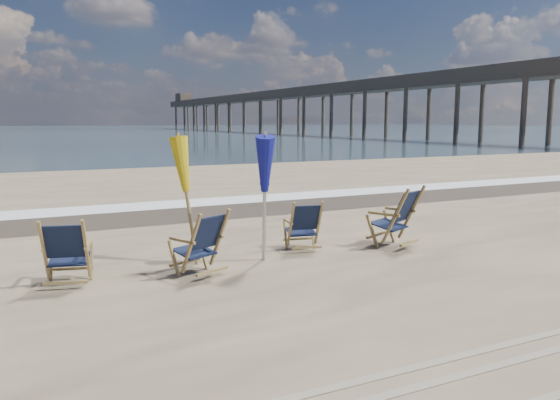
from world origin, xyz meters
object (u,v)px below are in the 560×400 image
(umbrella_yellow, at_px, (188,170))
(fishing_pier, at_px, (295,105))
(beach_chair_2, at_px, (319,225))
(umbrella_blue, at_px, (264,168))
(beach_chair_3, at_px, (411,215))
(beach_chair_1, at_px, (220,240))
(beach_chair_0, at_px, (86,252))

(umbrella_yellow, distance_m, fishing_pier, 81.94)
(beach_chair_2, xyz_separation_m, umbrella_blue, (-1.18, -0.35, 1.04))
(umbrella_yellow, bearing_deg, beach_chair_2, -5.87)
(beach_chair_3, bearing_deg, beach_chair_2, -35.88)
(beach_chair_1, relative_size, beach_chair_3, 0.88)
(beach_chair_1, xyz_separation_m, beach_chair_3, (3.68, 0.21, 0.06))
(beach_chair_1, xyz_separation_m, umbrella_blue, (0.80, 0.21, 1.00))
(beach_chair_0, xyz_separation_m, umbrella_blue, (2.63, 0.05, 1.01))
(beach_chair_2, relative_size, fishing_pier, 0.01)
(umbrella_blue, bearing_deg, fishing_pier, 61.96)
(umbrella_yellow, distance_m, umbrella_blue, 1.18)
(beach_chair_3, height_order, umbrella_yellow, umbrella_yellow)
(beach_chair_1, bearing_deg, umbrella_yellow, -97.72)
(beach_chair_0, bearing_deg, beach_chair_3, -164.59)
(beach_chair_1, bearing_deg, beach_chair_0, -28.75)
(beach_chair_2, relative_size, beach_chair_3, 0.81)
(beach_chair_2, distance_m, fishing_pier, 81.15)
(beach_chair_1, relative_size, fishing_pier, 0.01)
(beach_chair_2, height_order, umbrella_yellow, umbrella_yellow)
(beach_chair_3, xyz_separation_m, umbrella_blue, (-2.88, -0.00, 0.94))
(beach_chair_0, distance_m, beach_chair_3, 5.51)
(beach_chair_2, bearing_deg, beach_chair_3, 179.56)
(beach_chair_1, relative_size, umbrella_blue, 0.48)
(fishing_pier, bearing_deg, umbrella_yellow, -118.87)
(umbrella_yellow, height_order, fishing_pier, fishing_pier)
(beach_chair_1, height_order, umbrella_yellow, umbrella_yellow)
(umbrella_yellow, height_order, umbrella_blue, umbrella_blue)
(umbrella_yellow, bearing_deg, beach_chair_1, -73.93)
(beach_chair_1, height_order, fishing_pier, fishing_pier)
(beach_chair_0, height_order, umbrella_yellow, umbrella_yellow)
(beach_chair_2, height_order, fishing_pier, fishing_pier)
(beach_chair_2, bearing_deg, beach_chair_0, 16.96)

